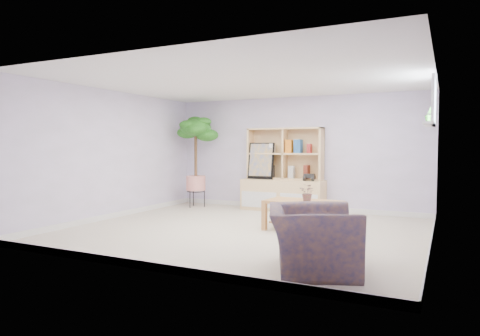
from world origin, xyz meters
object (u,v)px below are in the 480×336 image
at_px(coffee_table, 303,216).
at_px(floor_tree, 196,162).
at_px(storage_unit, 283,169).
at_px(armchair, 312,234).

bearing_deg(coffee_table, floor_tree, 156.87).
xyz_separation_m(storage_unit, coffee_table, (1.03, -1.87, -0.63)).
height_order(storage_unit, floor_tree, floor_tree).
height_order(coffee_table, armchair, armchair).
relative_size(storage_unit, coffee_table, 1.47).
distance_m(floor_tree, armchair, 5.20).
distance_m(coffee_table, armchair, 2.21).
distance_m(coffee_table, floor_tree, 3.41).
xyz_separation_m(coffee_table, floor_tree, (-2.96, 1.51, 0.77)).
distance_m(storage_unit, armchair, 4.35).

